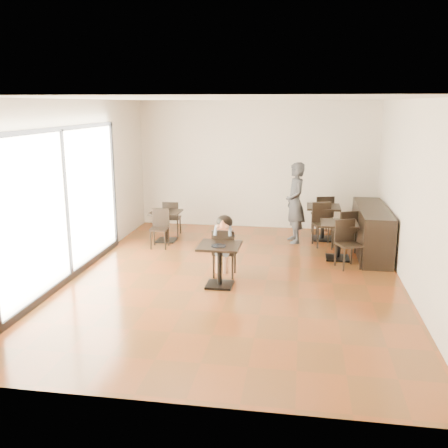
% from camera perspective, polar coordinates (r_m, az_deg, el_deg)
% --- Properties ---
extents(floor, '(6.00, 8.00, 0.01)m').
position_cam_1_polar(floor, '(9.21, 1.24, -6.20)').
color(floor, brown).
rests_on(floor, ground).
extents(ceiling, '(6.00, 8.00, 0.01)m').
position_cam_1_polar(ceiling, '(8.66, 1.35, 14.13)').
color(ceiling, silver).
rests_on(ceiling, floor).
extents(wall_back, '(6.00, 0.01, 3.20)m').
position_cam_1_polar(wall_back, '(12.73, 3.72, 6.73)').
color(wall_back, beige).
rests_on(wall_back, floor).
extents(wall_front, '(6.00, 0.01, 3.20)m').
position_cam_1_polar(wall_front, '(4.97, -4.91, -4.28)').
color(wall_front, beige).
rests_on(wall_front, floor).
extents(wall_left, '(0.01, 8.00, 3.20)m').
position_cam_1_polar(wall_left, '(9.66, -16.68, 3.98)').
color(wall_left, beige).
rests_on(wall_left, floor).
extents(wall_right, '(0.01, 8.00, 3.20)m').
position_cam_1_polar(wall_right, '(8.91, 20.80, 2.90)').
color(wall_right, beige).
rests_on(wall_right, floor).
extents(storefront_window, '(0.04, 4.50, 2.60)m').
position_cam_1_polar(storefront_window, '(9.24, -17.75, 2.22)').
color(storefront_window, white).
rests_on(storefront_window, floor).
extents(child_table, '(0.71, 0.71, 0.75)m').
position_cam_1_polar(child_table, '(8.71, -0.51, -4.76)').
color(child_table, black).
rests_on(child_table, floor).
extents(child_chair, '(0.41, 0.41, 0.91)m').
position_cam_1_polar(child_chair, '(9.20, 0.05, -3.24)').
color(child_chair, black).
rests_on(child_chair, floor).
extents(child, '(0.41, 0.57, 1.14)m').
position_cam_1_polar(child, '(9.17, 0.05, -2.54)').
color(child, gray).
rests_on(child, child_chair).
extents(plate, '(0.25, 0.25, 0.02)m').
position_cam_1_polar(plate, '(8.50, -0.63, -2.51)').
color(plate, black).
rests_on(plate, child_table).
extents(pizza_slice, '(0.26, 0.20, 0.06)m').
position_cam_1_polar(pizza_slice, '(8.88, -0.14, -0.29)').
color(pizza_slice, '#E3AE74').
rests_on(pizza_slice, child).
extents(adult_patron, '(0.61, 0.77, 1.84)m').
position_cam_1_polar(adult_patron, '(11.47, 8.14, 2.42)').
color(adult_patron, '#3A3A3F').
rests_on(adult_patron, floor).
extents(cafe_table_mid, '(0.96, 0.96, 0.77)m').
position_cam_1_polar(cafe_table_mid, '(10.47, 12.93, -1.88)').
color(cafe_table_mid, black).
rests_on(cafe_table_mid, floor).
extents(cafe_table_left, '(0.70, 0.70, 0.71)m').
position_cam_1_polar(cafe_table_left, '(11.62, -6.63, -0.25)').
color(cafe_table_left, black).
rests_on(cafe_table_left, floor).
extents(cafe_table_back, '(0.94, 0.94, 0.80)m').
position_cam_1_polar(cafe_table_back, '(11.89, 11.22, 0.13)').
color(cafe_table_back, black).
rests_on(cafe_table_back, floor).
extents(chair_mid_a, '(0.55, 0.55, 0.93)m').
position_cam_1_polar(chair_mid_a, '(10.99, 13.58, -0.76)').
color(chair_mid_a, black).
rests_on(chair_mid_a, floor).
extents(chair_mid_b, '(0.55, 0.55, 0.93)m').
position_cam_1_polar(chair_mid_b, '(9.93, 14.05, -2.32)').
color(chair_mid_b, black).
rests_on(chair_mid_b, floor).
extents(chair_left_a, '(0.40, 0.40, 0.85)m').
position_cam_1_polar(chair_left_a, '(12.12, -5.95, 0.69)').
color(chair_left_a, black).
rests_on(chair_left_a, floor).
extents(chair_left_b, '(0.40, 0.40, 0.85)m').
position_cam_1_polar(chair_left_b, '(11.09, -7.39, -0.57)').
color(chair_left_b, black).
rests_on(chair_left_b, floor).
extents(chair_back_a, '(0.54, 0.54, 0.97)m').
position_cam_1_polar(chair_back_a, '(12.38, 11.15, 1.06)').
color(chair_back_a, black).
rests_on(chair_back_a, floor).
extents(chair_back_b, '(0.54, 0.54, 0.97)m').
position_cam_1_polar(chair_back_b, '(11.33, 11.33, -0.11)').
color(chair_back_b, black).
rests_on(chair_back_b, floor).
extents(service_counter, '(0.60, 2.40, 1.00)m').
position_cam_1_polar(service_counter, '(11.01, 16.50, -0.73)').
color(service_counter, black).
rests_on(service_counter, floor).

